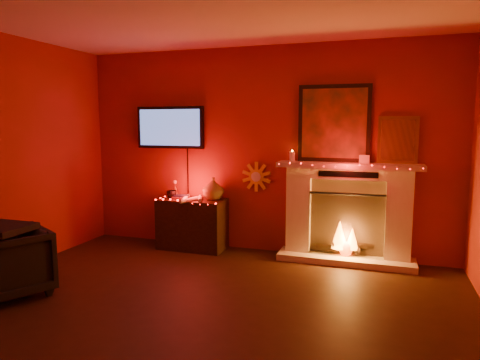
# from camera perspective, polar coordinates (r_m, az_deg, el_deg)

# --- Properties ---
(room) EXTENTS (5.00, 5.00, 5.00)m
(room) POSITION_cam_1_polar(r_m,az_deg,el_deg) (3.34, -8.83, 1.39)
(room) COLOR black
(room) RESTS_ON ground
(floor) EXTENTS (5.00, 5.00, 0.00)m
(floor) POSITION_cam_1_polar(r_m,az_deg,el_deg) (3.73, -8.39, -19.68)
(floor) COLOR black
(floor) RESTS_ON ground
(fireplace) EXTENTS (1.72, 0.40, 2.18)m
(fireplace) POSITION_cam_1_polar(r_m,az_deg,el_deg) (5.45, 14.05, -3.05)
(fireplace) COLOR beige
(fireplace) RESTS_ON floor
(tv) EXTENTS (1.00, 0.07, 1.24)m
(tv) POSITION_cam_1_polar(r_m,az_deg,el_deg) (6.10, -9.27, 6.90)
(tv) COLOR black
(tv) RESTS_ON room
(sunburst_clock) EXTENTS (0.40, 0.03, 0.40)m
(sunburst_clock) POSITION_cam_1_polar(r_m,az_deg,el_deg) (5.70, 2.20, 0.44)
(sunburst_clock) COLOR gold
(sunburst_clock) RESTS_ON room
(console_table) EXTENTS (0.90, 0.58, 0.99)m
(console_table) POSITION_cam_1_polar(r_m,az_deg,el_deg) (5.89, -6.19, -5.36)
(console_table) COLOR black
(console_table) RESTS_ON floor
(armchair) EXTENTS (0.98, 0.99, 0.67)m
(armchair) POSITION_cam_1_polar(r_m,az_deg,el_deg) (4.88, -28.66, -9.70)
(armchair) COLOR black
(armchair) RESTS_ON floor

